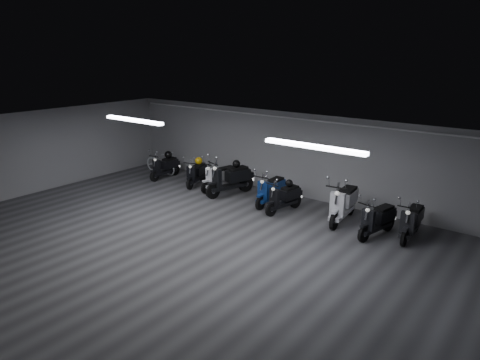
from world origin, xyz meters
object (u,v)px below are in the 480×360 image
Objects in this scene: scooter_5 at (284,193)px; helmet_0 at (236,164)px; scooter_6 at (344,197)px; bicycle at (160,160)px; scooter_3 at (230,174)px; scooter_4 at (271,185)px; scooter_0 at (164,163)px; scooter_2 at (220,173)px; helmet_2 at (289,183)px; scooter_1 at (196,170)px; helmet_3 at (199,161)px; scooter_9 at (412,216)px; helmet_1 at (168,155)px; scooter_8 at (378,214)px.

helmet_0 is at bearing 177.25° from scooter_5.
scooter_6 is 8.01m from bicycle.
scooter_6 is at bearing 18.75° from scooter_3.
scooter_0 is at bearing 178.87° from scooter_4.
scooter_2 is 2.95m from helmet_2.
helmet_2 is (0.72, -0.08, 0.22)m from scooter_4.
helmet_0 reaches higher than helmet_2.
scooter_3 is at bearing -93.44° from bicycle.
helmet_0 reaches higher than scooter_1.
helmet_3 is at bearing -173.65° from scooter_3.
scooter_9 is (7.62, 0.03, 0.04)m from scooter_1.
scooter_0 is at bearing -117.91° from bicycle.
bicycle is at bearing 175.80° from helmet_2.
helmet_2 is 0.86× the size of helmet_3.
scooter_5 is at bearing -100.24° from helmet_2.
scooter_1 is at bearing -175.07° from helmet_0.
scooter_2 reaches higher than scooter_0.
scooter_5 is (3.97, -0.36, 0.01)m from scooter_1.
helmet_1 is at bearing -174.83° from scooter_5.
scooter_4 is (4.86, 0.04, 0.04)m from scooter_0.
scooter_6 is (1.76, 0.36, 0.14)m from scooter_5.
scooter_3 is 2.35m from helmet_2.
scooter_0 is 0.97× the size of bicycle.
helmet_3 is (-4.08, 0.35, 0.00)m from helmet_2.
scooter_8 reaches higher than bicycle.
helmet_0 reaches higher than bicycle.
scooter_1 is 1.08m from scooter_2.
scooter_3 is 7.61× the size of helmet_0.
bicycle is 6.14× the size of helmet_3.
scooter_1 is at bearing -164.32° from scooter_2.
scooter_6 reaches higher than scooter_8.
scooter_9 is at bearing -17.02° from scooter_1.
scooter_6 is at bearing 178.41° from scooter_9.
helmet_3 is at bearing 90.00° from scooter_1.
scooter_5 is (2.31, -0.25, -0.14)m from scooter_3.
scooter_4 is 1.06× the size of scooter_5.
scooter_0 is 5.62× the size of helmet_1.
scooter_5 is (5.54, -0.27, 0.00)m from scooter_0.
scooter_3 is 1.63m from scooter_4.
helmet_0 is 0.97× the size of helmet_3.
helmet_1 is at bearing 158.13° from scooter_1.
scooter_5 is at bearing -173.68° from scooter_6.
helmet_1 is 1.06× the size of helmet_3.
helmet_2 is at bearing -4.94° from helmet_3.
helmet_1 is at bearing 177.24° from helmet_2.
scooter_0 is at bearing -164.31° from scooter_2.
scooter_5 reaches higher than helmet_3.
helmet_1 is (-9.20, 0.10, 0.26)m from scooter_9.
scooter_8 reaches higher than helmet_3.
helmet_0 is (-5.88, 0.12, 0.42)m from scooter_9.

